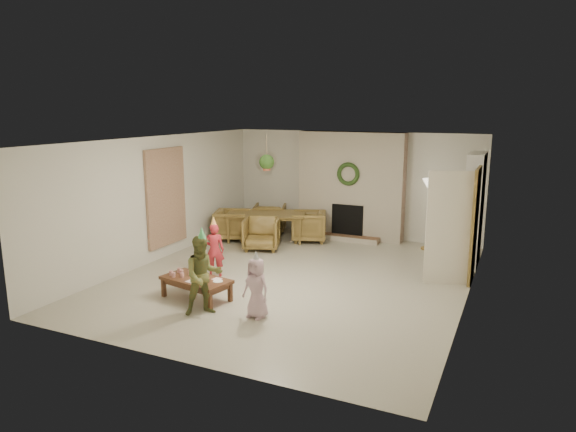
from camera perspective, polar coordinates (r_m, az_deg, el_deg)
The scene contains 56 objects.
floor at distance 9.54m, azimuth 0.64°, elevation -6.79°, with size 7.00×7.00×0.00m, color #B7B29E.
ceiling at distance 9.05m, azimuth 0.68°, elevation 8.37°, with size 7.00×7.00×0.00m, color white.
wall_back at distance 12.45m, azimuth 7.23°, elevation 3.46°, with size 7.00×7.00×0.00m, color silver.
wall_front at distance 6.27m, azimuth -12.49°, elevation -5.15°, with size 7.00×7.00×0.00m, color silver.
wall_left at distance 10.77m, azimuth -14.10°, elevation 1.88°, with size 7.00×7.00×0.00m, color silver.
wall_right at distance 8.48m, azimuth 19.53°, elevation -1.10°, with size 7.00×7.00×0.00m, color silver.
fireplace_mass at distance 12.26m, azimuth 6.95°, elevation 3.34°, with size 2.50×0.40×2.50m, color #4F1E15.
fireplace_hearth at distance 12.17m, azimuth 6.30°, elevation -2.43°, with size 1.60×0.30×0.12m, color #5A3018.
fireplace_firebox at distance 12.24m, azimuth 6.60°, elevation -0.48°, with size 0.75×0.12×0.75m, color black.
fireplace_wreath at distance 12.00m, azimuth 6.65°, elevation 4.61°, with size 0.54×0.54×0.10m, color #213E17.
floor_lamp_base at distance 11.80m, azimuth 15.10°, elevation -3.46°, with size 0.29×0.29×0.03m, color gold.
floor_lamp_post at distance 11.63m, azimuth 15.28°, elevation -0.09°, with size 0.03×0.03×1.40m, color gold.
floor_lamp_shade at distance 11.52m, azimuth 15.47°, elevation 3.19°, with size 0.37×0.37×0.31m, color beige.
bookshelf_carcass at distance 10.77m, azimuth 19.79°, elevation 0.72°, with size 0.30×1.00×2.20m, color white.
bookshelf_shelf_a at distance 10.91m, azimuth 19.45°, elevation -2.62°, with size 0.30×0.92×0.03m, color white.
bookshelf_shelf_b at distance 10.82m, azimuth 19.59°, elevation -0.57°, with size 0.30×0.92×0.03m, color white.
bookshelf_shelf_c at distance 10.75m, azimuth 19.74°, elevation 1.52°, with size 0.30×0.92×0.03m, color white.
bookshelf_shelf_d at distance 10.69m, azimuth 19.89°, elevation 3.62°, with size 0.30×0.92×0.03m, color white.
books_row_lower at distance 10.73m, azimuth 19.31°, elevation -2.07°, with size 0.20×0.40×0.24m, color maroon.
books_row_mid at distance 10.84m, azimuth 19.56°, elevation 0.22°, with size 0.20×0.44×0.24m, color #294498.
books_row_upper at distance 10.63m, azimuth 19.63°, elevation 2.13°, with size 0.20×0.36×0.22m, color #A39223.
door_frame at distance 9.70m, azimuth 19.87°, elevation -0.94°, with size 0.05×0.86×2.04m, color olive.
door_leaf at distance 9.37m, azimuth 17.35°, elevation -1.33°, with size 0.05×0.80×2.00m, color beige.
curtain_panel at distance 10.90m, azimuth -13.28°, elevation 2.04°, with size 0.06×1.20×2.00m, color tan.
dining_table at distance 12.09m, azimuth -2.44°, elevation -1.19°, with size 1.82×1.01×0.64m, color olive.
dining_chair_near at distance 11.31m, azimuth -2.94°, elevation -1.94°, with size 0.75×0.78×0.71m, color olive.
dining_chair_far at distance 12.86m, azimuth -2.01°, elevation -0.24°, with size 0.75×0.78×0.71m, color olive.
dining_chair_left at distance 12.21m, azimuth -6.17°, elevation -0.97°, with size 0.75×0.78×0.71m, color olive.
dining_chair_right at distance 12.00m, azimuth 2.29°, elevation -1.13°, with size 0.75×0.78×0.71m, color olive.
hanging_plant_cord at distance 10.99m, azimuth -2.37°, elevation 7.16°, with size 0.01×0.01×0.70m, color tan.
hanging_plant_pot at distance 11.02m, azimuth -2.36°, elevation 5.34°, with size 0.16×0.16×0.12m, color #A84C36.
hanging_plant_foliage at distance 11.01m, azimuth -2.36°, elevation 5.96°, with size 0.32×0.32×0.32m, color #254918.
coffee_table_top at distance 8.55m, azimuth -10.09°, elevation -6.93°, with size 1.15×0.57×0.05m, color #58331D.
coffee_table_apron at distance 8.57m, azimuth -10.07°, elevation -7.32°, with size 1.06×0.48×0.07m, color #58331D.
coffee_leg_fl at distance 8.82m, azimuth -13.53°, elevation -7.69°, with size 0.06×0.06×0.30m, color #58331D.
coffee_leg_fr at distance 8.10m, azimuth -8.62°, elevation -9.27°, with size 0.06×0.06×0.30m, color #58331D.
coffee_leg_bl at distance 9.11m, azimuth -11.31°, elevation -6.95°, with size 0.06×0.06×0.30m, color #58331D.
coffee_leg_br at distance 8.42m, azimuth -6.39°, elevation -8.38°, with size 0.06×0.06×0.30m, color #58331D.
cup_a at distance 8.75m, azimuth -12.76°, elevation -6.14°, with size 0.06×0.06×0.08m, color silver.
cup_b at distance 8.86m, azimuth -11.91°, elevation -5.87°, with size 0.06×0.06×0.08m, color silver.
cup_c at distance 8.65m, azimuth -12.51°, elevation -6.35°, with size 0.06×0.06×0.08m, color silver.
cup_d at distance 8.76m, azimuth -11.65°, elevation -6.07°, with size 0.06×0.06×0.08m, color silver.
cup_e at distance 8.60m, azimuth -11.60°, elevation -6.40°, with size 0.06×0.06×0.08m, color silver.
cup_f at distance 8.72m, azimuth -10.75°, elevation -6.12°, with size 0.06×0.06×0.08m, color silver.
plate_a at distance 8.64m, azimuth -9.80°, elevation -6.51°, with size 0.16×0.16×0.01m, color white.
plate_b at distance 8.33m, azimuth -9.46°, elevation -7.20°, with size 0.16×0.16×0.01m, color white.
plate_c at distance 8.33m, azimuth -7.73°, elevation -7.14°, with size 0.16×0.16×0.01m, color white.
food_scoop at distance 8.32m, azimuth -9.47°, elevation -6.97°, with size 0.06×0.06×0.06m, color tan.
napkin_left at distance 8.40m, azimuth -10.66°, elevation -7.07°, with size 0.13×0.13×0.01m, color #F9B7C2.
napkin_right at distance 8.44m, azimuth -7.84°, elevation -6.90°, with size 0.13×0.13×0.01m, color #F9B7C2.
child_red at distance 9.59m, azimuth -8.11°, elevation -3.72°, with size 0.36×0.24×0.99m, color #B52630.
party_hat_red at distance 9.46m, azimuth -8.20°, elevation -0.59°, with size 0.14×0.14×0.19m, color #FDF554.
child_plaid at distance 7.85m, azimuth -9.33°, elevation -6.49°, with size 0.59×0.46×1.20m, color olive.
party_hat_plaid at distance 7.67m, azimuth -9.49°, elevation -1.91°, with size 0.14×0.14×0.20m, color #52BF6E.
child_pink at distance 7.69m, azimuth -3.51°, elevation -7.90°, with size 0.44×0.29×0.91m, color #CBA3B3.
party_hat_pink at distance 7.54m, azimuth -3.56°, elevation -4.39°, with size 0.12×0.12×0.16m, color #B3B4BA.
Camera 1 is at (3.67, -8.26, 3.06)m, focal length 32.27 mm.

